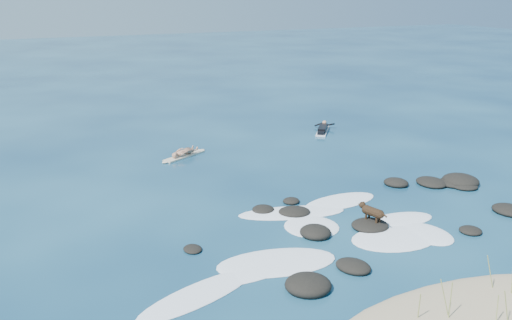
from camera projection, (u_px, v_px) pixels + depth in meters
name	position (u px, v px, depth m)	size (l,w,h in m)	color
ground	(314.00, 211.00, 20.72)	(160.00, 160.00, 0.00)	#0A2642
dune_grass	(503.00, 300.00, 13.68)	(3.65, 1.89, 1.16)	olive
reef_rocks	(402.00, 208.00, 20.71)	(13.15, 7.27, 0.54)	black
breaking_foam	(321.00, 239.00, 18.43)	(11.42, 6.34, 0.12)	white
standing_surfer_rig	(184.00, 144.00, 27.12)	(2.64, 1.64, 1.64)	beige
paddling_surfer_rig	(323.00, 129.00, 31.93)	(1.96, 2.34, 0.46)	white
dog	(372.00, 212.00, 19.27)	(0.54, 1.24, 0.80)	black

